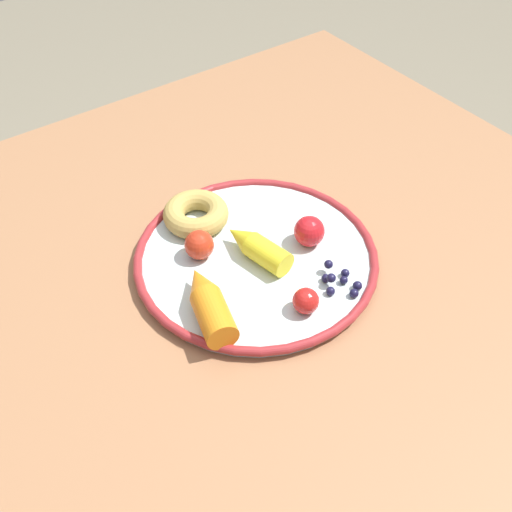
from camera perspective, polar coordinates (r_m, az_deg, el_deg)
The scene contains 9 objects.
dining_table at distance 0.89m, azimuth 2.82°, elevation -5.70°, with size 1.04×1.00×0.77m.
plate at distance 0.83m, azimuth 0.00°, elevation -0.14°, with size 0.32×0.32×0.02m.
carrot_orange at distance 0.75m, azimuth -4.37°, elevation -4.24°, with size 0.12×0.07×0.04m.
carrot_yellow at distance 0.82m, azimuth 0.05°, elevation 0.81°, with size 0.10×0.05×0.03m.
donut at distance 0.87m, azimuth -5.49°, elevation 3.83°, with size 0.09×0.09×0.03m, color tan.
blueberry_pile at distance 0.79m, azimuth 7.62°, elevation -2.23°, with size 0.06×0.05×0.02m.
tomato_near at distance 0.84m, azimuth 4.86°, elevation 2.26°, with size 0.04×0.04×0.04m, color red.
tomato_mid at distance 0.76m, azimuth 4.54°, elevation -4.09°, with size 0.03×0.03×0.03m, color red.
tomato_far at distance 0.82m, azimuth -5.18°, elevation 1.02°, with size 0.04×0.04×0.04m, color red.
Camera 1 is at (0.43, -0.36, 1.37)m, focal length 44.02 mm.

